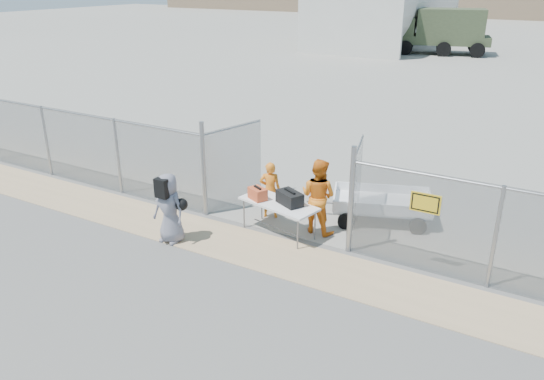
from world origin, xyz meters
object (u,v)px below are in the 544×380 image
Objects in this scene: visitor at (169,208)px; utility_trailer at (381,206)px; folding_table at (279,218)px; security_worker_left at (270,190)px; security_worker_right at (318,196)px.

utility_trailer is at bearing 43.55° from visitor.
visitor is (-2.01, -1.59, 0.43)m from folding_table.
folding_table is 1.14× the size of visitor.
security_worker_right is (1.41, -0.14, 0.18)m from security_worker_left.
security_worker_left is 2.68m from visitor.
visitor reaches higher than utility_trailer.
security_worker_left is 0.48× the size of utility_trailer.
security_worker_right is at bearing -149.18° from utility_trailer.
security_worker_right reaches higher than folding_table.
utility_trailer is (2.55, 1.27, -0.37)m from security_worker_left.
visitor is at bearing 43.34° from security_worker_right.
visitor is 0.53× the size of utility_trailer.
visitor is 5.32m from utility_trailer.
utility_trailer is at bearing -176.56° from security_worker_left.
folding_table is 0.61× the size of utility_trailer.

